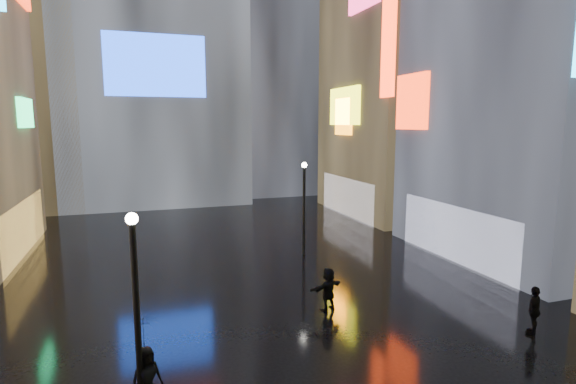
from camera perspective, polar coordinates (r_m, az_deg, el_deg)
name	(u,v)px	position (r m, az deg, el deg)	size (l,w,h in m)	color
ground	(239,265)	(23.87, -6.22, -9.17)	(140.00, 140.00, 0.00)	black
building_right_far	(406,39)	(38.91, 14.73, 18.28)	(10.28, 12.00, 28.00)	black
tower_flank_right	(266,32)	(51.09, -2.76, 19.60)	(12.00, 12.00, 34.00)	black
tower_flank_left	(16,55)	(45.53, -31.23, 14.65)	(10.00, 10.00, 26.00)	black
lamp_near	(136,303)	(11.91, -18.71, -13.20)	(0.30, 0.30, 5.20)	black
lamp_far	(304,203)	(24.87, 2.06, -1.40)	(0.30, 0.30, 5.20)	black
pedestrian_3	(534,310)	(18.28, 28.79, -13.02)	(1.01, 0.42, 1.73)	black
pedestrian_4	(146,378)	(12.96, -17.55, -21.61)	(0.82, 0.53, 1.68)	black
pedestrian_5	(328,289)	(18.11, 5.12, -12.17)	(1.59, 0.51, 1.72)	black
umbrella_2	(144,332)	(12.39, -17.82, -16.61)	(0.88, 0.90, 0.81)	black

